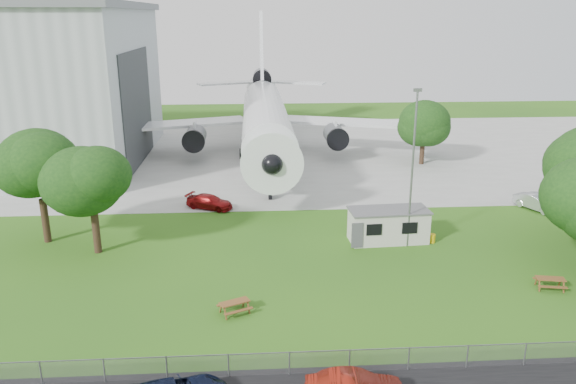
{
  "coord_description": "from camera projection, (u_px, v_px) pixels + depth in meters",
  "views": [
    {
      "loc": [
        -3.61,
        -33.32,
        17.1
      ],
      "look_at": [
        -0.94,
        8.0,
        4.0
      ],
      "focal_mm": 35.0,
      "sensor_mm": 36.0,
      "label": 1
    }
  ],
  "objects": [
    {
      "name": "ground",
      "position": [
        310.0,
        286.0,
        37.08
      ],
      "size": [
        160.0,
        160.0,
        0.0
      ],
      "primitive_type": "plane",
      "color": "#3E781B"
    },
    {
      "name": "concrete_apron",
      "position": [
        280.0,
        152.0,
        73.23
      ],
      "size": [
        120.0,
        46.0,
        0.03
      ],
      "primitive_type": "cube",
      "color": "#B7B7B2",
      "rests_on": "ground"
    },
    {
      "name": "tree_west_small",
      "position": [
        90.0,
        180.0,
        40.62
      ],
      "size": [
        6.28,
        6.28,
        8.87
      ],
      "color": "#382619",
      "rests_on": "ground"
    },
    {
      "name": "tree_far_apron",
      "position": [
        424.0,
        127.0,
        65.99
      ],
      "size": [
        6.86,
        6.86,
        7.95
      ],
      "color": "#382619",
      "rests_on": "ground"
    },
    {
      "name": "picnic_west",
      "position": [
        235.0,
        313.0,
        33.69
      ],
      "size": [
        2.27,
        2.12,
        0.76
      ],
      "primitive_type": null,
      "rotation": [
        0.0,
        0.0,
        0.44
      ],
      "color": "brown",
      "rests_on": "ground"
    },
    {
      "name": "lamp_mast",
      "position": [
        412.0,
        171.0,
        41.67
      ],
      "size": [
        0.16,
        0.16,
        12.0
      ],
      "primitive_type": "cylinder",
      "color": "slate",
      "rests_on": "ground"
    },
    {
      "name": "car_ne_sedan",
      "position": [
        537.0,
        203.0,
        51.23
      ],
      "size": [
        3.29,
        4.61,
        1.44
      ],
      "primitive_type": "imported",
      "rotation": [
        0.0,
        0.0,
        0.45
      ],
      "color": "#B0B3B8",
      "rests_on": "ground"
    },
    {
      "name": "tree_west_big",
      "position": [
        38.0,
        168.0,
        42.51
      ],
      "size": [
        7.15,
        7.15,
        9.63
      ],
      "color": "#382619",
      "rests_on": "ground"
    },
    {
      "name": "site_cabin",
      "position": [
        388.0,
        225.0,
        44.09
      ],
      "size": [
        6.83,
        3.07,
        2.62
      ],
      "color": "beige",
      "rests_on": "ground"
    },
    {
      "name": "picnic_east",
      "position": [
        549.0,
        289.0,
        36.68
      ],
      "size": [
        2.05,
        1.81,
        0.76
      ],
      "primitive_type": null,
      "rotation": [
        0.0,
        0.0,
        -0.19
      ],
      "color": "brown",
      "rests_on": "ground"
    },
    {
      "name": "airliner",
      "position": [
        265.0,
        115.0,
        69.48
      ],
      "size": [
        46.36,
        47.73,
        17.69
      ],
      "color": "white",
      "rests_on": "ground"
    },
    {
      "name": "fence",
      "position": [
        329.0,
        373.0,
        28.04
      ],
      "size": [
        58.0,
        0.04,
        1.3
      ],
      "primitive_type": "cube",
      "color": "gray",
      "rests_on": "ground"
    },
    {
      "name": "car_apron_van",
      "position": [
        209.0,
        202.0,
        51.66
      ],
      "size": [
        4.73,
        3.47,
        1.27
      ],
      "primitive_type": "imported",
      "rotation": [
        0.0,
        0.0,
        1.14
      ],
      "color": "maroon",
      "rests_on": "ground"
    }
  ]
}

